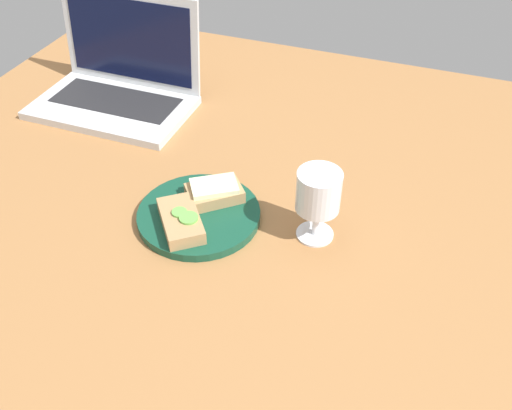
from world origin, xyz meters
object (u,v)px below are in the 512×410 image
Objects in this scene: sandwich_with_cucumber at (181,220)px; wine_glass at (318,195)px; plate at (199,215)px; sandwich_with_cheese at (214,192)px; laptop at (118,84)px.

sandwich_with_cucumber is 0.97× the size of wine_glass.
plate is 1.71× the size of sandwich_with_cucumber.
sandwich_with_cucumber is 1.11× the size of sandwich_with_cheese.
wine_glass is (21.93, 7.64, 6.10)cm from sandwich_with_cucumber.
plate is at bearing -171.38° from wine_glass.
wine_glass is at bearing -3.92° from sandwich_with_cheese.
wine_glass reaches higher than sandwich_with_cheese.
plate is 1.89× the size of sandwich_with_cheese.
wine_glass is at bearing -26.61° from laptop.
sandwich_with_cheese is at bearing -36.46° from laptop.
sandwich_with_cucumber is at bearing -104.63° from plate.
plate is 5.20cm from sandwich_with_cheese.
sandwich_with_cucumber is at bearing -104.85° from sandwich_with_cheese.
sandwich_with_cucumber is at bearing -46.74° from laptop.
plate is 0.63× the size of laptop.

